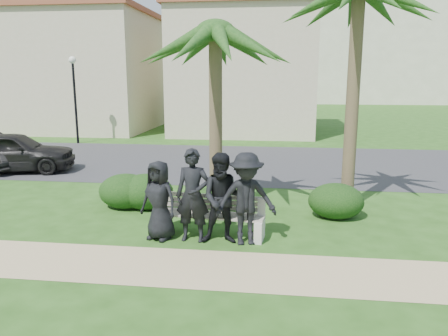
{
  "coord_description": "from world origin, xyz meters",
  "views": [
    {
      "loc": [
        1.08,
        -8.85,
        3.31
      ],
      "look_at": [
        -0.15,
        1.0,
        1.23
      ],
      "focal_mm": 35.0,
      "sensor_mm": 36.0,
      "label": 1
    }
  ],
  "objects_px": {
    "street_lamp": "(74,84)",
    "palm_left": "(215,33)",
    "man_b": "(193,195)",
    "park_bench": "(208,218)",
    "man_d": "(246,199)",
    "man_c": "(223,199)",
    "man_a": "(159,200)",
    "car_a": "(12,152)"
  },
  "relations": [
    {
      "from": "street_lamp",
      "to": "palm_left",
      "type": "height_order",
      "value": "palm_left"
    },
    {
      "from": "man_b",
      "to": "palm_left",
      "type": "relative_size",
      "value": 0.36
    },
    {
      "from": "man_b",
      "to": "park_bench",
      "type": "bearing_deg",
      "value": 54.11
    },
    {
      "from": "man_d",
      "to": "palm_left",
      "type": "height_order",
      "value": "palm_left"
    },
    {
      "from": "man_c",
      "to": "man_d",
      "type": "bearing_deg",
      "value": -4.41
    },
    {
      "from": "street_lamp",
      "to": "man_a",
      "type": "relative_size",
      "value": 2.6
    },
    {
      "from": "street_lamp",
      "to": "park_bench",
      "type": "bearing_deg",
      "value": -54.57
    },
    {
      "from": "street_lamp",
      "to": "man_d",
      "type": "distance_m",
      "value": 15.85
    },
    {
      "from": "man_a",
      "to": "palm_left",
      "type": "height_order",
      "value": "palm_left"
    },
    {
      "from": "street_lamp",
      "to": "man_c",
      "type": "height_order",
      "value": "street_lamp"
    },
    {
      "from": "park_bench",
      "to": "man_d",
      "type": "height_order",
      "value": "man_d"
    },
    {
      "from": "man_a",
      "to": "car_a",
      "type": "bearing_deg",
      "value": 159.23
    },
    {
      "from": "man_b",
      "to": "man_c",
      "type": "height_order",
      "value": "man_b"
    },
    {
      "from": "man_c",
      "to": "man_b",
      "type": "bearing_deg",
      "value": 171.68
    },
    {
      "from": "man_d",
      "to": "palm_left",
      "type": "xyz_separation_m",
      "value": [
        -0.92,
        2.19,
        3.36
      ]
    },
    {
      "from": "palm_left",
      "to": "car_a",
      "type": "bearing_deg",
      "value": 155.21
    },
    {
      "from": "man_d",
      "to": "palm_left",
      "type": "distance_m",
      "value": 4.12
    },
    {
      "from": "palm_left",
      "to": "man_a",
      "type": "bearing_deg",
      "value": -112.32
    },
    {
      "from": "man_a",
      "to": "man_c",
      "type": "bearing_deg",
      "value": 16.34
    },
    {
      "from": "street_lamp",
      "to": "park_bench",
      "type": "relative_size",
      "value": 1.77
    },
    {
      "from": "man_c",
      "to": "palm_left",
      "type": "height_order",
      "value": "palm_left"
    },
    {
      "from": "man_b",
      "to": "palm_left",
      "type": "height_order",
      "value": "palm_left"
    },
    {
      "from": "man_d",
      "to": "car_a",
      "type": "bearing_deg",
      "value": 134.15
    },
    {
      "from": "park_bench",
      "to": "man_b",
      "type": "distance_m",
      "value": 0.71
    },
    {
      "from": "palm_left",
      "to": "car_a",
      "type": "xyz_separation_m",
      "value": [
        -7.77,
        3.59,
        -3.58
      ]
    },
    {
      "from": "man_d",
      "to": "man_a",
      "type": "bearing_deg",
      "value": 165.8
    },
    {
      "from": "man_a",
      "to": "man_d",
      "type": "distance_m",
      "value": 1.8
    },
    {
      "from": "park_bench",
      "to": "man_d",
      "type": "distance_m",
      "value": 1.07
    },
    {
      "from": "man_d",
      "to": "car_a",
      "type": "xyz_separation_m",
      "value": [
        -8.69,
        5.78,
        -0.22
      ]
    },
    {
      "from": "street_lamp",
      "to": "park_bench",
      "type": "height_order",
      "value": "street_lamp"
    },
    {
      "from": "man_a",
      "to": "man_c",
      "type": "relative_size",
      "value": 0.89
    },
    {
      "from": "man_b",
      "to": "man_d",
      "type": "distance_m",
      "value": 1.09
    },
    {
      "from": "man_a",
      "to": "man_d",
      "type": "height_order",
      "value": "man_d"
    },
    {
      "from": "street_lamp",
      "to": "palm_left",
      "type": "bearing_deg",
      "value": -50.4
    },
    {
      "from": "man_a",
      "to": "car_a",
      "type": "height_order",
      "value": "man_a"
    },
    {
      "from": "man_a",
      "to": "man_b",
      "type": "bearing_deg",
      "value": 17.81
    },
    {
      "from": "palm_left",
      "to": "man_c",
      "type": "bearing_deg",
      "value": -78.08
    },
    {
      "from": "man_b",
      "to": "palm_left",
      "type": "distance_m",
      "value": 3.97
    },
    {
      "from": "man_a",
      "to": "man_c",
      "type": "xyz_separation_m",
      "value": [
        1.33,
        -0.06,
        0.1
      ]
    },
    {
      "from": "park_bench",
      "to": "man_b",
      "type": "bearing_deg",
      "value": -122.08
    },
    {
      "from": "park_bench",
      "to": "man_c",
      "type": "xyz_separation_m",
      "value": [
        0.37,
        -0.37,
        0.55
      ]
    },
    {
      "from": "street_lamp",
      "to": "park_bench",
      "type": "xyz_separation_m",
      "value": [
        8.65,
        -12.16,
        -2.57
      ]
    }
  ]
}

